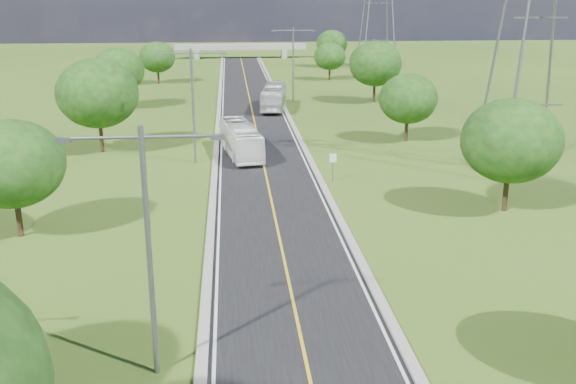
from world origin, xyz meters
name	(u,v)px	position (x,y,z in m)	size (l,w,h in m)	color
ground	(256,128)	(0.00, 60.00, 0.00)	(260.00, 260.00, 0.00)	#2F4D15
road	(254,118)	(0.00, 66.00, 0.03)	(8.00, 150.00, 0.06)	black
curb_left	(218,118)	(-4.25, 66.00, 0.11)	(0.50, 150.00, 0.22)	gray
curb_right	(289,116)	(4.25, 66.00, 0.11)	(0.50, 150.00, 0.22)	gray
speed_limit_sign	(333,163)	(5.20, 37.98, 1.60)	(0.55, 0.09, 2.40)	slate
overpass	(241,48)	(0.00, 140.00, 2.41)	(30.00, 3.00, 3.20)	gray
streetlight_near_left	(148,233)	(-6.00, 12.00, 5.94)	(5.90, 0.25, 10.00)	slate
streetlight_mid_left	(193,96)	(-6.00, 45.00, 5.94)	(5.90, 0.25, 10.00)	slate
streetlight_far_right	(293,58)	(6.00, 78.00, 5.94)	(5.90, 0.25, 10.00)	slate
tree_lb	(12,164)	(-16.00, 28.00, 4.64)	(6.30, 6.30, 7.33)	black
tree_lc	(98,93)	(-15.00, 50.00, 5.58)	(7.56, 7.56, 8.79)	black
tree_ld	(118,70)	(-17.00, 74.00, 4.95)	(6.72, 6.72, 7.82)	black
tree_le	(157,57)	(-14.50, 98.00, 4.33)	(5.88, 5.88, 6.84)	black
tree_rb	(511,141)	(16.00, 30.00, 4.95)	(6.72, 6.72, 7.82)	black
tree_rc	(408,99)	(15.00, 52.00, 4.33)	(5.88, 5.88, 6.84)	black
tree_rd	(375,64)	(17.00, 76.00, 5.27)	(7.14, 7.14, 8.30)	black
tree_re	(330,56)	(14.50, 100.00, 4.02)	(5.46, 5.46, 6.35)	black
tree_rf	(332,44)	(18.00, 120.00, 4.64)	(6.30, 6.30, 7.33)	black
bus_outbound	(274,97)	(2.86, 71.81, 1.61)	(2.60, 11.13, 3.10)	silver
bus_inbound	(241,139)	(-1.91, 47.49, 1.54)	(2.49, 10.63, 2.96)	white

